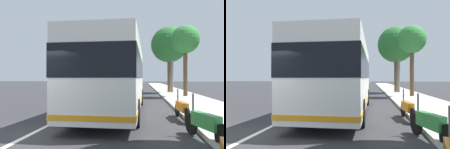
{
  "view_description": "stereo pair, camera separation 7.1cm",
  "coord_description": "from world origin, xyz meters",
  "views": [
    {
      "loc": [
        -6.15,
        -3.41,
        1.73
      ],
      "look_at": [
        6.88,
        -1.64,
        1.93
      ],
      "focal_mm": 36.21,
      "sensor_mm": 36.0,
      "label": 1
    },
    {
      "loc": [
        -6.14,
        -3.48,
        1.73
      ],
      "look_at": [
        6.88,
        -1.64,
        1.93
      ],
      "focal_mm": 36.21,
      "sensor_mm": 36.0,
      "label": 2
    }
  ],
  "objects": [
    {
      "name": "lane_divider_line",
      "position": [
        10.0,
        0.0,
        0.0
      ],
      "size": [
        110.0,
        0.16,
        0.01
      ],
      "primitive_type": "cube",
      "color": "silver",
      "rests_on": "ground"
    },
    {
      "name": "car_ahead_same_lane",
      "position": [
        22.42,
        1.79,
        0.72
      ],
      "size": [
        4.55,
        2.1,
        1.52
      ],
      "rotation": [
        0.0,
        0.0,
        3.2
      ],
      "color": "silver",
      "rests_on": "ground"
    },
    {
      "name": "motorcycle_by_tree",
      "position": [
        0.28,
        -5.09,
        0.48
      ],
      "size": [
        2.12,
        0.69,
        1.27
      ],
      "rotation": [
        0.0,
        0.0,
        0.28
      ],
      "color": "black",
      "rests_on": "ground"
    },
    {
      "name": "sidewalk_curb",
      "position": [
        10.0,
        -6.92,
        0.07
      ],
      "size": [
        110.0,
        3.6,
        0.14
      ],
      "primitive_type": "cube",
      "color": "#B2ADA3",
      "rests_on": "ground"
    },
    {
      "name": "motorcycle_nearest_curb",
      "position": [
        3.52,
        -5.01,
        0.47
      ],
      "size": [
        2.26,
        0.34,
        1.25
      ],
      "rotation": [
        0.0,
        0.0,
        0.08
      ],
      "color": "black",
      "rests_on": "ground"
    },
    {
      "name": "ground_plane",
      "position": [
        0.0,
        0.0,
        0.0
      ],
      "size": [
        220.0,
        220.0,
        0.0
      ],
      "primitive_type": "plane",
      "color": "#2D2D30"
    },
    {
      "name": "car_far_distant",
      "position": [
        39.74,
        -2.33,
        0.71
      ],
      "size": [
        4.42,
        2.18,
        1.49
      ],
      "rotation": [
        0.0,
        0.0,
        -0.07
      ],
      "color": "gold",
      "rests_on": "ground"
    },
    {
      "name": "roadside_tree_far_block",
      "position": [
        20.51,
        -6.44,
        5.57
      ],
      "size": [
        4.13,
        4.13,
        7.66
      ],
      "color": "brown",
      "rests_on": "ground"
    },
    {
      "name": "utility_pole",
      "position": [
        19.63,
        -6.65,
        3.66
      ],
      "size": [
        0.29,
        0.29,
        7.31
      ],
      "primitive_type": "cylinder",
      "color": "slate",
      "rests_on": "ground"
    },
    {
      "name": "coach_bus",
      "position": [
        5.13,
        -2.05,
        1.88
      ],
      "size": [
        10.41,
        2.75,
        3.35
      ],
      "rotation": [
        0.0,
        0.0,
        -0.02
      ],
      "color": "silver",
      "rests_on": "ground"
    },
    {
      "name": "roadside_tree_mid_block",
      "position": [
        14.58,
        -7.18,
        5.07
      ],
      "size": [
        2.5,
        2.5,
        6.42
      ],
      "color": "brown",
      "rests_on": "ground"
    },
    {
      "name": "car_behind_bus",
      "position": [
        40.91,
        2.39,
        0.73
      ],
      "size": [
        3.97,
        1.9,
        1.59
      ],
      "rotation": [
        0.0,
        0.0,
        3.17
      ],
      "color": "#2D7238",
      "rests_on": "ground"
    }
  ]
}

